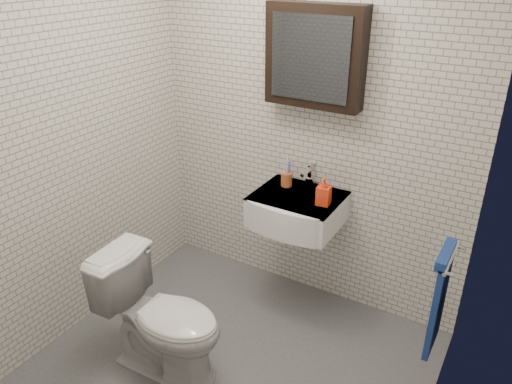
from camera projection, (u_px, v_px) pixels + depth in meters
ground at (228, 369)px, 2.99m from camera, size 2.20×2.00×0.01m
room_shell at (221, 139)px, 2.35m from camera, size 2.22×2.02×2.51m
washbasin at (295, 211)px, 3.20m from camera, size 0.55×0.50×0.20m
faucet at (309, 177)px, 3.28m from camera, size 0.06×0.20×0.15m
mirror_cabinet at (315, 56)px, 2.94m from camera, size 0.60×0.15×0.60m
towel_rail at (440, 296)px, 2.47m from camera, size 0.09×0.30×0.58m
toothbrush_cup at (287, 179)px, 3.30m from camera, size 0.10×0.10×0.20m
soap_bottle at (324, 191)px, 3.04m from camera, size 0.09×0.09×0.18m
toilet at (163, 318)px, 2.85m from camera, size 0.75×0.45×0.75m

